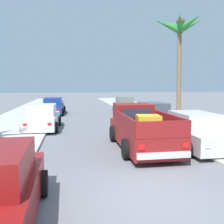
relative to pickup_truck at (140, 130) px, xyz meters
The scene contains 12 objects.
ground_plane 4.95m from the pickup_truck, 103.87° to the right, with size 160.00×160.00×0.00m, color slate.
sidewalk_left 9.89m from the pickup_truck, 132.64° to the left, with size 4.68×60.00×0.12m, color #B2AFA8.
sidewalk_right 8.49m from the pickup_truck, 59.12° to the left, with size 4.68×60.00×0.12m, color #B2AFA8.
curb_left 9.28m from the pickup_truck, 128.36° to the left, with size 0.16×60.00×0.10m, color silver.
curb_right 8.05m from the pickup_truck, 64.89° to the left, with size 0.16×60.00×0.10m, color silver.
pickup_truck is the anchor object (origin of this frame).
car_left_near 13.88m from the pickup_truck, 109.30° to the left, with size 2.12×4.30×1.54m.
car_left_mid 2.32m from the pickup_truck, 11.09° to the right, with size 2.05×4.27×1.54m.
car_right_mid 6.07m from the pickup_truck, 66.38° to the left, with size 2.20×4.33×1.54m.
car_left_far 13.51m from the pickup_truck, 80.69° to the left, with size 2.21×4.34×1.54m.
car_right_far 7.02m from the pickup_truck, 132.08° to the left, with size 2.10×4.29×1.54m.
palm_tree_left_mid 11.72m from the pickup_truck, 56.99° to the left, with size 3.95×3.57×7.99m.
Camera 1 is at (-1.78, -5.56, 2.74)m, focal length 39.87 mm.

